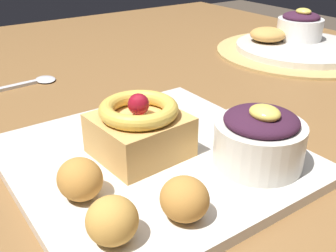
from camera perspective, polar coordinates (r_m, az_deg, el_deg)
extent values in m
cube|color=brown|center=(0.61, 10.72, 1.51)|extent=(1.46, 1.03, 0.04)
cylinder|color=brown|center=(1.45, 3.66, 1.28)|extent=(0.07, 0.07, 0.69)
cylinder|color=tan|center=(0.88, 18.18, 10.03)|extent=(0.34, 0.34, 0.00)
cube|color=silver|center=(0.44, -2.15, -4.66)|extent=(0.29, 0.29, 0.01)
cube|color=tan|center=(0.43, -4.07, -1.32)|extent=(0.09, 0.10, 0.04)
torus|color=#E5BC4C|center=(0.41, -4.20, 2.39)|extent=(0.09, 0.09, 0.02)
sphere|color=maroon|center=(0.41, -4.23, 3.11)|extent=(0.02, 0.02, 0.02)
cylinder|color=silver|center=(0.42, 12.81, -2.52)|extent=(0.09, 0.09, 0.05)
ellipsoid|color=#38192D|center=(0.40, 13.18, 0.80)|extent=(0.08, 0.08, 0.02)
ellipsoid|color=#E5CC56|center=(0.39, 13.64, 1.85)|extent=(0.03, 0.03, 0.01)
ellipsoid|color=#BC7F38|center=(0.34, 2.37, -10.34)|extent=(0.04, 0.04, 0.04)
ellipsoid|color=#BC7F38|center=(0.37, -12.44, -7.41)|extent=(0.04, 0.04, 0.04)
ellipsoid|color=gold|center=(0.32, -7.96, -13.19)|extent=(0.04, 0.04, 0.04)
cylinder|color=silver|center=(0.88, 18.26, 10.56)|extent=(0.26, 0.26, 0.01)
cylinder|color=white|center=(0.92, 18.24, 13.01)|extent=(0.09, 0.09, 0.04)
ellipsoid|color=#38192D|center=(0.91, 18.48, 14.58)|extent=(0.08, 0.08, 0.02)
ellipsoid|color=#E5CC56|center=(0.90, 18.76, 15.20)|extent=(0.03, 0.03, 0.01)
ellipsoid|color=#C68E47|center=(0.88, 14.01, 12.53)|extent=(0.07, 0.07, 0.03)
cube|color=silver|center=(0.69, -21.88, 5.07)|extent=(0.02, 0.10, 0.00)
ellipsoid|color=silver|center=(0.71, -17.07, 6.38)|extent=(0.04, 0.03, 0.00)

